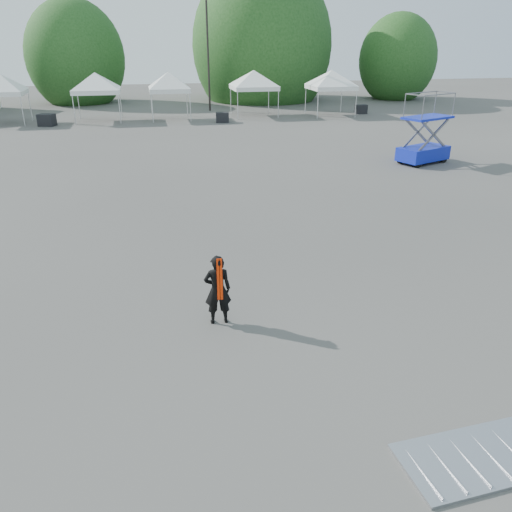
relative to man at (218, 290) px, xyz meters
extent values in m
plane|color=#474442|center=(1.19, 1.61, -0.77)|extent=(120.00, 120.00, 0.00)
cylinder|color=black|center=(4.19, 33.61, 3.98)|extent=(0.16, 0.16, 9.50)
cylinder|color=#382314|center=(-6.81, 41.61, 0.37)|extent=(0.36, 0.36, 2.27)
ellipsoid|color=#1A4717|center=(-6.81, 41.61, 3.17)|extent=(4.16, 4.16, 4.78)
cylinder|color=#382314|center=(10.19, 40.61, 0.63)|extent=(0.36, 0.36, 2.80)
ellipsoid|color=#1A4717|center=(10.19, 40.61, 4.08)|extent=(5.12, 5.12, 5.89)
cylinder|color=#382314|center=(23.19, 38.61, 0.28)|extent=(0.36, 0.36, 2.10)
ellipsoid|color=#1A4717|center=(23.19, 38.61, 2.87)|extent=(3.84, 3.84, 4.42)
cylinder|color=silver|center=(-9.24, 28.36, 0.23)|extent=(0.06, 0.06, 2.00)
cylinder|color=silver|center=(-9.24, 31.08, 0.23)|extent=(0.06, 0.06, 2.00)
cube|color=white|center=(-10.60, 29.72, 1.31)|extent=(2.92, 2.92, 0.30)
cylinder|color=silver|center=(-5.88, 28.15, 0.23)|extent=(0.06, 0.06, 2.00)
cylinder|color=silver|center=(-2.85, 28.15, 0.23)|extent=(0.06, 0.06, 2.00)
cylinder|color=silver|center=(-5.88, 31.18, 0.23)|extent=(0.06, 0.06, 2.00)
cylinder|color=silver|center=(-2.85, 31.18, 0.23)|extent=(0.06, 0.06, 2.00)
cube|color=white|center=(-4.36, 29.67, 1.31)|extent=(3.23, 3.23, 0.30)
pyramid|color=white|center=(-4.36, 29.67, 2.56)|extent=(4.57, 4.57, 1.10)
cylinder|color=silver|center=(-0.60, 28.07, 0.23)|extent=(0.06, 0.06, 2.00)
cylinder|color=silver|center=(2.08, 28.07, 0.23)|extent=(0.06, 0.06, 2.00)
cylinder|color=silver|center=(-0.60, 30.74, 0.23)|extent=(0.06, 0.06, 2.00)
cylinder|color=silver|center=(2.08, 30.74, 0.23)|extent=(0.06, 0.06, 2.00)
cube|color=white|center=(0.74, 29.40, 1.31)|extent=(2.88, 2.88, 0.30)
pyramid|color=white|center=(0.74, 29.40, 2.56)|extent=(4.07, 4.07, 1.10)
cylinder|color=silver|center=(5.59, 28.38, 0.23)|extent=(0.06, 0.06, 2.00)
cylinder|color=silver|center=(8.68, 28.38, 0.23)|extent=(0.06, 0.06, 2.00)
cylinder|color=silver|center=(5.59, 31.47, 0.23)|extent=(0.06, 0.06, 2.00)
cylinder|color=silver|center=(8.68, 31.47, 0.23)|extent=(0.06, 0.06, 2.00)
cube|color=white|center=(7.13, 29.93, 1.31)|extent=(3.29, 3.29, 0.30)
pyramid|color=white|center=(7.13, 29.93, 2.56)|extent=(4.65, 4.65, 1.10)
cylinder|color=silver|center=(11.43, 27.36, 0.23)|extent=(0.06, 0.06, 2.00)
cylinder|color=silver|center=(14.44, 27.36, 0.23)|extent=(0.06, 0.06, 2.00)
cylinder|color=silver|center=(11.43, 30.37, 0.23)|extent=(0.06, 0.06, 2.00)
cylinder|color=silver|center=(14.44, 30.37, 0.23)|extent=(0.06, 0.06, 2.00)
cube|color=white|center=(12.93, 28.87, 1.31)|extent=(3.21, 3.21, 0.30)
pyramid|color=white|center=(12.93, 28.87, 2.56)|extent=(4.54, 4.54, 1.10)
imported|color=black|center=(0.00, 0.00, 0.00)|extent=(0.57, 0.38, 1.53)
cube|color=#FB2E05|center=(0.00, -0.15, 0.30)|extent=(0.12, 0.02, 0.92)
cube|color=#0D25AB|center=(11.71, 12.52, -0.30)|extent=(2.78, 2.09, 0.62)
cube|color=#0D25AB|center=(11.71, 12.52, 1.36)|extent=(2.66, 2.00, 0.10)
cylinder|color=black|center=(11.03, 11.69, -0.58)|extent=(0.41, 0.28, 0.37)
cylinder|color=black|center=(12.77, 12.38, -0.58)|extent=(0.41, 0.28, 0.37)
cylinder|color=black|center=(10.64, 12.65, -0.58)|extent=(0.41, 0.28, 0.37)
cylinder|color=black|center=(12.38, 13.35, -0.58)|extent=(0.41, 0.28, 0.37)
cube|color=#A3A5AB|center=(3.07, -4.51, -0.74)|extent=(2.31, 1.25, 0.05)
cube|color=black|center=(-7.73, 28.03, -0.37)|extent=(1.23, 1.10, 0.80)
cube|color=black|center=(4.24, 27.08, -0.42)|extent=(1.01, 0.85, 0.70)
cube|color=black|center=(15.70, 29.24, -0.42)|extent=(0.95, 0.77, 0.69)
camera|label=1|loc=(-1.16, -9.07, 4.74)|focal=35.00mm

